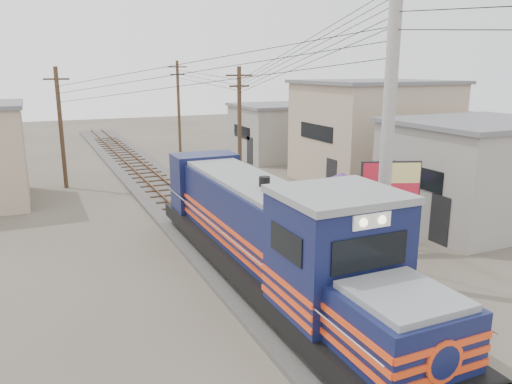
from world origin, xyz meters
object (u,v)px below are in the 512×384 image
billboard (390,185)px  market_umbrella (342,179)px  locomotive (272,238)px  vendor (331,203)px

billboard → market_umbrella: bearing=106.3°
locomotive → billboard: size_ratio=4.47×
locomotive → market_umbrella: bearing=40.2°
locomotive → vendor: (5.55, 5.20, -0.77)m
locomotive → billboard: bearing=13.0°
vendor → billboard: bearing=65.4°
locomotive → billboard: locomotive is taller
locomotive → market_umbrella: locomotive is taller
locomotive → market_umbrella: 7.75m
vendor → locomotive: bearing=17.8°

